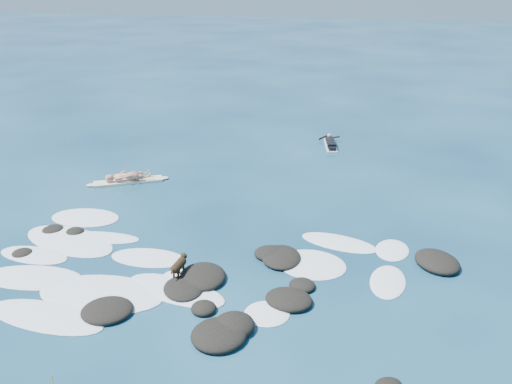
# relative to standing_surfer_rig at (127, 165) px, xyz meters

# --- Properties ---
(ground) EXTENTS (160.00, 160.00, 0.00)m
(ground) POSITION_rel_standing_surfer_rig_xyz_m (5.51, -6.20, -0.79)
(ground) COLOR #0A2642
(ground) RESTS_ON ground
(reef_rocks) EXTENTS (14.63, 7.39, 0.48)m
(reef_rocks) POSITION_rel_standing_surfer_rig_xyz_m (6.79, -7.53, -0.69)
(reef_rocks) COLOR black
(reef_rocks) RESTS_ON ground
(breaking_foam) EXTENTS (13.64, 7.91, 0.12)m
(breaking_foam) POSITION_rel_standing_surfer_rig_xyz_m (3.41, -6.74, -0.78)
(breaking_foam) COLOR white
(breaking_foam) RESTS_ON ground
(standing_surfer_rig) EXTENTS (3.30, 1.84, 2.00)m
(standing_surfer_rig) POSITION_rel_standing_surfer_rig_xyz_m (0.00, 0.00, 0.00)
(standing_surfer_rig) COLOR beige
(standing_surfer_rig) RESTS_ON ground
(paddling_surfer_rig) EXTENTS (1.13, 2.56, 0.44)m
(paddling_surfer_rig) POSITION_rel_standing_surfer_rig_xyz_m (8.30, 6.76, -0.64)
(paddling_surfer_rig) COLOR white
(paddling_surfer_rig) RESTS_ON ground
(dog) EXTENTS (0.36, 1.10, 0.70)m
(dog) POSITION_rel_standing_surfer_rig_xyz_m (4.61, -7.23, -0.33)
(dog) COLOR black
(dog) RESTS_ON ground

